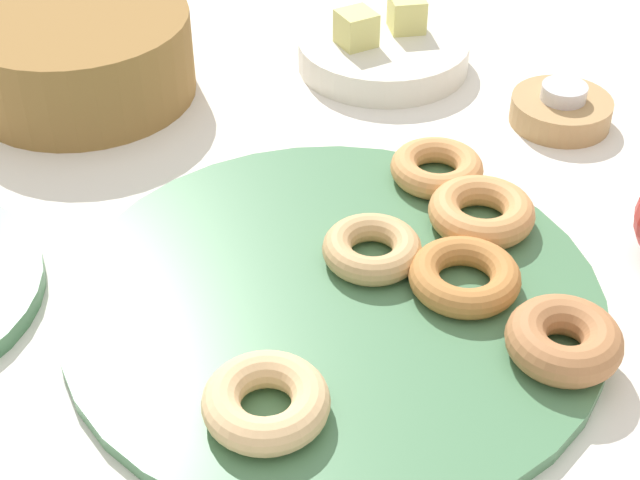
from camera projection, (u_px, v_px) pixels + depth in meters
name	position (u px, v px, depth m)	size (l,w,h in m)	color
ground_plane	(334.00, 306.00, 0.74)	(2.40, 2.40, 0.00)	white
donut_plate	(334.00, 300.00, 0.73)	(0.41, 0.41, 0.01)	#4C7F56
donut_0	(372.00, 249.00, 0.75)	(0.08, 0.08, 0.02)	tan
donut_1	(465.00, 277.00, 0.73)	(0.09, 0.09, 0.02)	#BC7A3D
donut_2	(481.00, 212.00, 0.79)	(0.09, 0.09, 0.03)	tan
donut_3	(266.00, 402.00, 0.63)	(0.09, 0.09, 0.03)	#EABC84
donut_4	(564.00, 340.00, 0.67)	(0.08, 0.08, 0.03)	#B27547
donut_5	(437.00, 168.00, 0.84)	(0.08, 0.08, 0.02)	tan
candle_holder	(561.00, 111.00, 0.94)	(0.10, 0.10, 0.03)	tan
tealight	(564.00, 92.00, 0.92)	(0.04, 0.04, 0.01)	silver
basket	(79.00, 55.00, 0.96)	(0.23, 0.23, 0.09)	olive
fruit_bowl	(383.00, 53.00, 1.03)	(0.18, 0.18, 0.03)	silver
melon_chunk_left	(356.00, 28.00, 1.00)	(0.04, 0.04, 0.04)	#DBD67A
melon_chunk_right	(407.00, 14.00, 1.02)	(0.04, 0.04, 0.04)	#DBD67A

